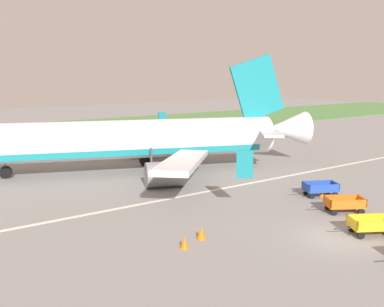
# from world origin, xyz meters

# --- Properties ---
(ground_plane) EXTENTS (220.00, 220.00, 0.00)m
(ground_plane) POSITION_xyz_m (0.00, 0.00, 0.00)
(ground_plane) COLOR gray
(grass_strip) EXTENTS (220.00, 28.00, 0.06)m
(grass_strip) POSITION_xyz_m (0.00, 56.34, 0.03)
(grass_strip) COLOR #518442
(grass_strip) RESTS_ON ground
(apron_stripe) EXTENTS (120.00, 0.36, 0.01)m
(apron_stripe) POSITION_xyz_m (0.00, 12.32, 0.01)
(apron_stripe) COLOR silver
(apron_stripe) RESTS_ON ground
(airplane) EXTENTS (36.41, 29.65, 11.34)m
(airplane) POSITION_xyz_m (-1.51, 22.34, 3.05)
(airplane) COLOR silver
(airplane) RESTS_ON ground
(baggage_cart_third_in_row) EXTENTS (3.46, 2.44, 1.07)m
(baggage_cart_third_in_row) POSITION_xyz_m (2.29, -0.75, 0.60)
(baggage_cart_third_in_row) COLOR gold
(baggage_cart_third_in_row) RESTS_ON ground
(baggage_cart_fourth_in_row) EXTENTS (3.42, 2.49, 1.07)m
(baggage_cart_fourth_in_row) POSITION_xyz_m (4.52, 2.72, 0.60)
(baggage_cart_fourth_in_row) COLOR orange
(baggage_cart_fourth_in_row) RESTS_ON ground
(baggage_cart_far_end) EXTENTS (3.53, 2.33, 1.07)m
(baggage_cart_far_end) POSITION_xyz_m (6.41, 6.26, 0.60)
(baggage_cart_far_end) COLOR #234CB2
(baggage_cart_far_end) RESTS_ON ground
(traffic_cone_near_plane) EXTENTS (0.47, 0.47, 0.62)m
(traffic_cone_near_plane) POSITION_xyz_m (6.36, 6.04, 0.31)
(traffic_cone_near_plane) COLOR orange
(traffic_cone_near_plane) RESTS_ON ground
(traffic_cone_mid_apron) EXTENTS (0.54, 0.54, 0.71)m
(traffic_cone_mid_apron) POSITION_xyz_m (-6.32, 4.43, 0.36)
(traffic_cone_mid_apron) COLOR orange
(traffic_cone_mid_apron) RESTS_ON ground
(traffic_cone_by_carts) EXTENTS (0.49, 0.49, 0.65)m
(traffic_cone_by_carts) POSITION_xyz_m (-7.87, 3.87, 0.33)
(traffic_cone_by_carts) COLOR orange
(traffic_cone_by_carts) RESTS_ON ground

